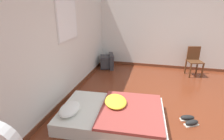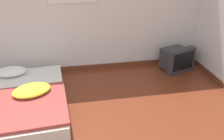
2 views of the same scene
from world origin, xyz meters
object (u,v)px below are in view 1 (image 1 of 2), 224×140
Objects in this scene: crt_tv at (108,61)px; wooden_chair at (194,59)px; mattress_bed at (112,114)px; sneaker_pair at (189,120)px.

wooden_chair is at bearing -88.90° from crt_tv.
mattress_bed is 2.23× the size of wooden_chair.
sneaker_pair is (-2.57, 0.45, -0.46)m from wooden_chair.
wooden_chair is at bearing -9.93° from sneaker_pair.
crt_tv is at bearing 91.10° from wooden_chair.
mattress_bed is 3.01× the size of crt_tv.
crt_tv is 1.91× the size of sneaker_pair.
mattress_bed is 3.41m from wooden_chair.
wooden_chair is 2.57× the size of sneaker_pair.
wooden_chair reaches higher than crt_tv.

